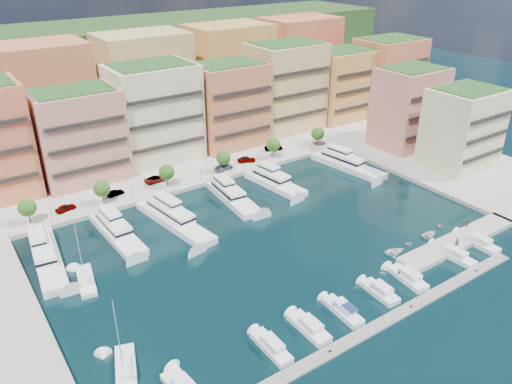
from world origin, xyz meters
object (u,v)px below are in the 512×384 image
at_px(lamppost_2, 201,171).
at_px(car_3, 223,167).
at_px(yacht_0, 46,255).
at_px(tree_3, 223,158).
at_px(cruiser_2, 271,347).
at_px(tree_5, 318,134).
at_px(tender_2, 429,234).
at_px(lamppost_0, 50,211).
at_px(tender_1, 409,243).
at_px(tree_2, 167,172).
at_px(cruiser_8, 453,255).
at_px(tender_0, 395,251).
at_px(car_1, 115,193).
at_px(lamppost_4, 312,142).
at_px(yacht_2, 173,218).
at_px(sailboat_0, 126,372).
at_px(cruiser_6, 408,278).
at_px(cruiser_9, 478,242).
at_px(tree_4, 273,145).
at_px(car_5, 273,148).
at_px(yacht_6, 346,163).
at_px(car_4, 246,159).
at_px(lamppost_3, 260,155).
at_px(lamppost_1, 131,189).
at_px(cruiser_3, 309,328).
at_px(yacht_1, 116,231).
at_px(tender_3, 439,225).
at_px(yacht_4, 274,182).
at_px(yacht_3, 231,195).
at_px(tree_1, 102,189).
at_px(car_0, 66,208).
at_px(cruiser_4, 343,311).
at_px(cruiser_5, 380,292).
at_px(person_1, 467,224).
at_px(person_0, 457,242).
at_px(sailboat_2, 86,281).

bearing_deg(lamppost_2, car_3, 19.91).
distance_m(lamppost_2, yacht_0, 42.45).
bearing_deg(tree_3, cruiser_2, -114.73).
xyz_separation_m(tree_5, tender_2, (-12.78, -50.47, -4.34)).
bearing_deg(lamppost_0, tender_1, -40.16).
bearing_deg(tree_2, cruiser_8, -60.71).
relative_size(cruiser_2, tender_0, 1.91).
bearing_deg(yacht_0, tree_5, 10.49).
relative_size(tree_2, car_1, 1.38).
bearing_deg(lamppost_4, yacht_2, -165.28).
distance_m(lamppost_4, sailboat_0, 88.58).
bearing_deg(cruiser_6, cruiser_9, -0.03).
relative_size(lamppost_0, cruiser_9, 0.47).
distance_m(yacht_0, sailboat_0, 35.44).
xyz_separation_m(tree_4, cruiser_2, (-42.75, -58.09, -4.20)).
xyz_separation_m(lamppost_2, lamppost_4, (36.00, 0.00, 0.00)).
bearing_deg(lamppost_4, car_5, 142.42).
height_order(yacht_0, cruiser_9, yacht_0).
distance_m(yacht_6, car_4, 26.84).
xyz_separation_m(yacht_0, cruiser_9, (73.03, -43.20, -0.66)).
bearing_deg(yacht_0, car_4, 16.23).
bearing_deg(lamppost_3, cruiser_2, -123.38).
height_order(lamppost_1, yacht_6, yacht_6).
xyz_separation_m(cruiser_3, cruiser_8, (36.01, -0.01, -0.00)).
bearing_deg(yacht_1, tender_1, -37.82).
height_order(lamppost_1, tender_3, lamppost_1).
distance_m(lamppost_1, car_1, 5.57).
relative_size(yacht_4, tender_3, 10.99).
bearing_deg(car_3, tender_2, -175.85).
bearing_deg(yacht_3, yacht_2, -172.58).
distance_m(sailboat_0, car_1, 55.52).
bearing_deg(cruiser_6, tree_1, 121.52).
relative_size(yacht_6, car_0, 5.01).
xyz_separation_m(cruiser_4, cruiser_5, (8.74, 0.03, -0.02)).
distance_m(lamppost_0, yacht_0, 13.62).
height_order(sailboat_0, person_1, sailboat_0).
xyz_separation_m(tender_1, person_0, (6.16, -6.53, 1.55)).
bearing_deg(tree_3, person_1, -63.09).
relative_size(lamppost_4, car_3, 0.74).
height_order(lamppost_3, car_5, lamppost_3).
bearing_deg(yacht_6, car_0, 167.12).
height_order(yacht_1, sailboat_0, sailboat_0).
distance_m(lamppost_1, car_0, 14.80).
bearing_deg(car_1, car_3, -102.04).
bearing_deg(lamppost_1, yacht_2, -74.10).
bearing_deg(tender_3, sailboat_2, 46.37).
distance_m(lamppost_4, sailboat_2, 76.29).
bearing_deg(tree_4, person_1, -78.23).
height_order(cruiser_2, person_1, person_1).
relative_size(tree_2, sailboat_2, 0.43).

